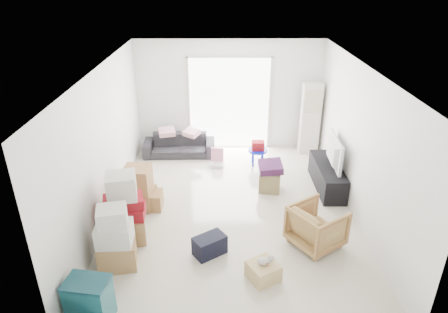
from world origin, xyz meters
The scene contains 21 objects.
room_shell centered at (0.00, 0.00, 1.35)m, with size 4.98×6.48×3.18m.
sliding_door centered at (0.00, 2.98, 1.24)m, with size 2.10×0.04×2.33m.
ac_tower centered at (1.95, 2.65, 0.88)m, with size 0.45×0.30×1.75m, color silver.
tv_console centered at (2.00, 0.87, 0.26)m, with size 0.46×1.54×0.51m, color black.
television centered at (2.00, 0.87, 0.58)m, with size 1.05×0.61×0.14m, color black.
sofa centered at (-1.23, 2.50, 0.34)m, with size 1.72×0.50×0.67m, color #2B2A30.
pillow_left centered at (-1.51, 2.52, 0.74)m, with size 0.41×0.33×0.13m, color #F9B5BE.
pillow_right centered at (-0.91, 2.47, 0.74)m, with size 0.39×0.31×0.13m, color #F9B5BE.
armchair centered at (1.36, -1.04, 0.39)m, with size 0.76×0.71×0.78m, color tan.
storage_bins centered at (-1.90, -2.58, 0.32)m, with size 0.61×0.47×0.64m.
box_stack_a centered at (-1.80, -1.54, 0.46)m, with size 0.64×0.57×1.04m.
box_stack_b centered at (-1.80, -0.86, 0.53)m, with size 0.72×0.72×1.23m.
box_stack_c centered at (-1.77, 0.14, 0.41)m, with size 0.65×0.57×0.84m.
loose_box centered at (-1.53, 0.10, 0.17)m, with size 0.40×0.40×0.33m, color olive.
duffel_bag centered at (-0.39, -1.27, 0.16)m, with size 0.50×0.30×0.32m, color black.
ottoman centered at (0.80, 0.76, 0.21)m, with size 0.42×0.42×0.42m, color olive.
blanket centered at (0.80, 0.76, 0.49)m, with size 0.47×0.47×0.14m, color #421A43.
kids_table centered at (0.64, 1.94, 0.41)m, with size 0.44×0.44×0.58m.
toy_walker centered at (-0.29, 1.90, 0.11)m, with size 0.34×0.31×0.41m.
wood_crate centered at (0.41, -1.85, 0.14)m, with size 0.41×0.41×0.27m, color tan.
plush_bunny centered at (0.44, -1.84, 0.33)m, with size 0.26×0.15×0.13m.
Camera 1 is at (-0.20, -6.42, 4.19)m, focal length 32.00 mm.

